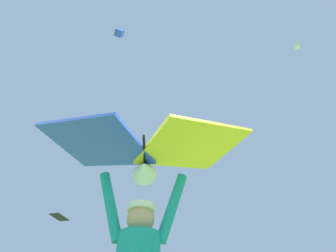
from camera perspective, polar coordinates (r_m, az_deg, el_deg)
held_stunt_kite at (r=2.51m, az=-5.13°, el=-5.36°), size 2.01×1.26×0.43m
distant_kite_white_far_center at (r=26.05m, az=26.44°, el=15.67°), size 0.57×0.55×0.71m
distant_kite_yellow_high_left at (r=33.30m, az=4.78°, el=-1.25°), size 0.49×0.49×0.08m
distant_kite_blue_mid_right at (r=24.17m, az=-10.65°, el=19.48°), size 0.83×1.11×1.19m
distant_kite_black_mid_left at (r=16.36m, az=-22.74°, el=-17.88°), size 1.19×1.19×0.28m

